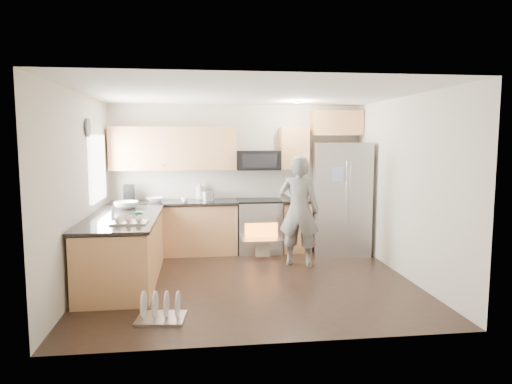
{
  "coord_description": "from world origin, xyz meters",
  "views": [
    {
      "loc": [
        -0.69,
        -6.2,
        1.98
      ],
      "look_at": [
        0.15,
        0.5,
        1.21
      ],
      "focal_mm": 32.0,
      "sensor_mm": 36.0,
      "label": 1
    }
  ],
  "objects": [
    {
      "name": "stove_range",
      "position": [
        0.35,
        1.69,
        0.68
      ],
      "size": [
        0.76,
        0.97,
        1.79
      ],
      "color": "#B7B7BC",
      "rests_on": "ground"
    },
    {
      "name": "dish_rack",
      "position": [
        -1.13,
        -1.26,
        0.09
      ],
      "size": [
        0.57,
        0.48,
        0.32
      ],
      "rotation": [
        0.0,
        0.0,
        -0.12
      ],
      "color": "#B7B7BC",
      "rests_on": "ground"
    },
    {
      "name": "person",
      "position": [
        0.86,
        0.72,
        0.87
      ],
      "size": [
        0.74,
        0.62,
        1.74
      ],
      "primitive_type": "imported",
      "rotation": [
        0.0,
        0.0,
        2.78
      ],
      "color": "slate",
      "rests_on": "ground"
    },
    {
      "name": "room_shell",
      "position": [
        -0.04,
        0.02,
        1.67
      ],
      "size": [
        4.54,
        4.04,
        2.62
      ],
      "color": "beige",
      "rests_on": "ground"
    },
    {
      "name": "ground",
      "position": [
        0.0,
        0.0,
        0.0
      ],
      "size": [
        4.5,
        4.5,
        0.0
      ],
      "primitive_type": "plane",
      "color": "black",
      "rests_on": "ground"
    },
    {
      "name": "back_cabinet_run",
      "position": [
        -0.58,
        1.75,
        0.96
      ],
      "size": [
        4.45,
        0.64,
        2.5
      ],
      "color": "tan",
      "rests_on": "ground"
    },
    {
      "name": "refrigerator",
      "position": [
        1.77,
        1.45,
        0.97
      ],
      "size": [
        1.05,
        0.88,
        1.93
      ],
      "rotation": [
        0.0,
        0.0,
        -0.16
      ],
      "color": "#B7B7BC",
      "rests_on": "ground"
    },
    {
      "name": "peninsula",
      "position": [
        -1.75,
        0.25,
        0.47
      ],
      "size": [
        0.96,
        2.36,
        1.04
      ],
      "color": "tan",
      "rests_on": "ground"
    }
  ]
}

